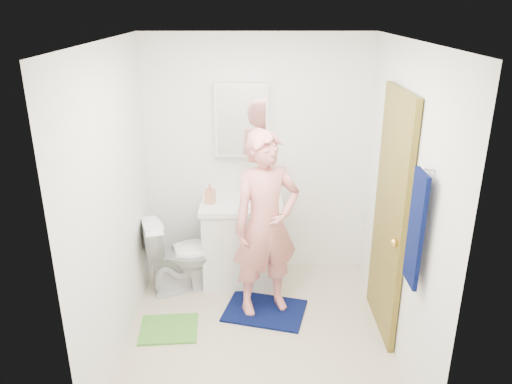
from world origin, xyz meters
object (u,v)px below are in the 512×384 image
soap_dispenser (210,193)px  man (266,225)px  medicine_cabinet (242,120)px  toothbrush_cup (273,194)px  towel (416,229)px  vanity_cabinet (242,243)px  toilet (184,254)px

soap_dispenser → man: 0.73m
medicine_cabinet → toothbrush_cup: (0.30, -0.15, -0.70)m
towel → man: 1.40m
medicine_cabinet → man: 1.09m
vanity_cabinet → toilet: vanity_cabinet is taller
vanity_cabinet → soap_dispenser: soap_dispenser is taller
vanity_cabinet → soap_dispenser: bearing=-173.7°
toilet → vanity_cabinet: bearing=-92.1°
soap_dispenser → toothbrush_cup: (0.60, 0.11, -0.05)m
towel → man: (-0.96, 0.94, -0.40)m
vanity_cabinet → towel: 2.08m
vanity_cabinet → toothbrush_cup: (0.30, 0.08, 0.50)m
soap_dispenser → toothbrush_cup: size_ratio=1.64×
toilet → man: man is taller
toilet → towel: bearing=-145.6°
toilet → soap_dispenser: size_ratio=3.82×
towel → toilet: (-1.74, 1.32, -0.88)m
towel → man: size_ratio=0.48×
soap_dispenser → man: (0.52, -0.51, -0.09)m
vanity_cabinet → medicine_cabinet: (0.00, 0.22, 1.20)m
towel → soap_dispenser: (-1.48, 1.45, -0.30)m
vanity_cabinet → man: size_ratio=0.48×
vanity_cabinet → man: (0.22, -0.54, 0.45)m
vanity_cabinet → man: 0.74m
medicine_cabinet → toilet: bearing=-145.3°
soap_dispenser → medicine_cabinet: bearing=40.7°
toothbrush_cup → man: 0.63m
medicine_cabinet → towel: 2.11m
towel → toilet: bearing=142.9°
soap_dispenser → toothbrush_cup: bearing=10.5°
soap_dispenser → towel: bearing=-44.4°
vanity_cabinet → toothbrush_cup: bearing=14.5°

